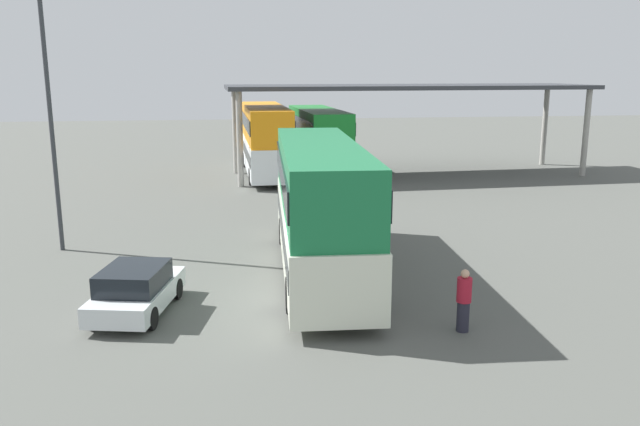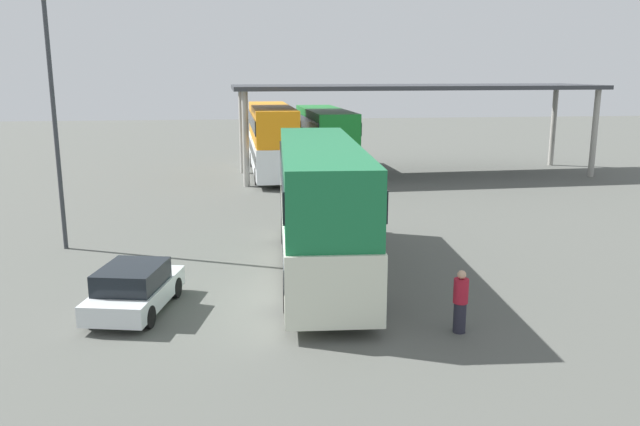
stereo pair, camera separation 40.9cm
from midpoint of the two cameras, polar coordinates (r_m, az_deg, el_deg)
The scene contains 8 objects.
ground_plane at distance 18.27m, azimuth -2.01°, elevation -8.37°, with size 140.00×140.00×0.00m, color #53554F.
double_decker_main at distance 20.70m, azimuth 0.56°, elevation 0.93°, with size 3.06×11.59×4.27m.
parked_hatchback at distance 18.34m, azimuth -15.69°, elevation -6.55°, with size 2.41×3.95×1.35m.
double_decker_near_canopy at distance 40.55m, azimuth -4.07°, elevation 6.78°, with size 2.80×11.59×4.36m.
double_decker_mid_row at distance 41.53m, azimuth 0.74°, elevation 6.76°, with size 3.03×10.47×4.09m.
depot_canopy at distance 40.69m, azimuth 8.93°, elevation 10.81°, with size 22.97×7.15×5.64m.
lamppost_tall at distance 24.88m, azimuth -22.45°, elevation 9.87°, with size 0.44×0.44×9.34m.
pedestrian_waiting at distance 16.71m, azimuth 13.17°, elevation -7.76°, with size 0.38×0.38×1.66m.
Camera 2 is at (-1.15, -17.02, 6.59)m, focal length 35.69 mm.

